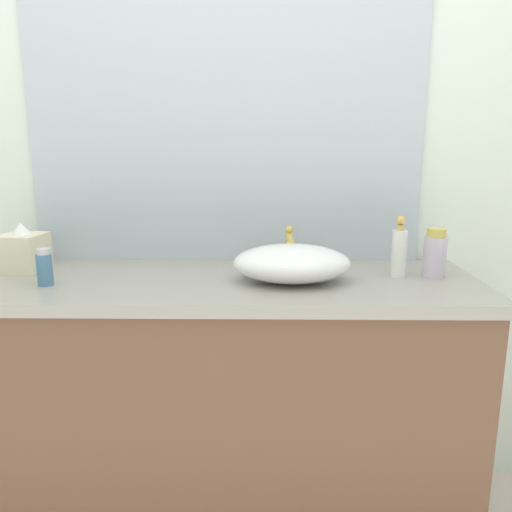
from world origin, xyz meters
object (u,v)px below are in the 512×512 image
object	(u,v)px
sink_basin	(292,263)
perfume_bottle	(45,268)
tissue_box	(23,250)
soap_dispenser	(399,251)
lotion_bottle	(435,254)

from	to	relation	value
sink_basin	perfume_bottle	world-z (taller)	sink_basin
perfume_bottle	tissue_box	xyz separation A→B (m)	(-0.15, 0.18, 0.02)
soap_dispenser	perfume_bottle	bearing A→B (deg)	-174.02
soap_dispenser	sink_basin	bearing A→B (deg)	-170.29
sink_basin	perfume_bottle	distance (m)	0.76
lotion_bottle	perfume_bottle	distance (m)	1.24
soap_dispenser	tissue_box	xyz separation A→B (m)	(-1.27, 0.07, -0.02)
perfume_bottle	tissue_box	world-z (taller)	tissue_box
soap_dispenser	perfume_bottle	distance (m)	1.12
sink_basin	lotion_bottle	distance (m)	0.47
sink_basin	soap_dispenser	bearing A→B (deg)	9.71
perfume_bottle	sink_basin	bearing A→B (deg)	4.24
sink_basin	perfume_bottle	bearing A→B (deg)	-175.76
lotion_bottle	tissue_box	bearing A→B (deg)	177.13
soap_dispenser	tissue_box	distance (m)	1.27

